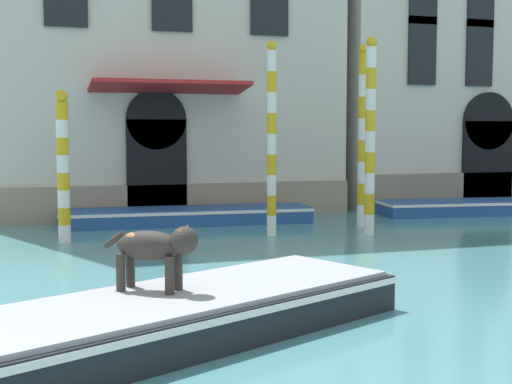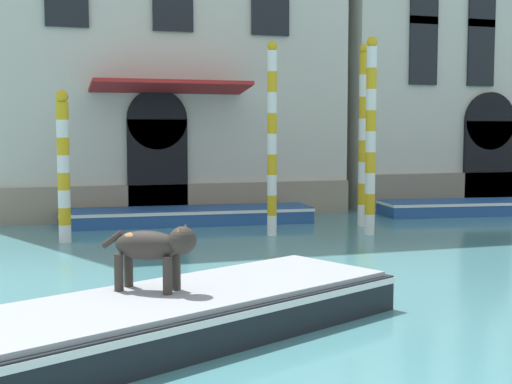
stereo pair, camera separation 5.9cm
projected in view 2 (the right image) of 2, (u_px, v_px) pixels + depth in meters
The scene contains 9 objects.
palazzo_right at pixel (455, 19), 25.16m from camera, with size 10.13×6.13×12.72m.
boat_foreground at pixel (143, 321), 8.11m from camera, with size 7.06×4.61×0.53m.
dog_on_deck at pixel (154, 247), 8.48m from camera, with size 1.06×0.81×0.82m.
boat_moored_near_palazzo at pixel (188, 215), 18.57m from camera, with size 6.57×1.90×0.42m.
boat_moored_far at pixel (467, 207), 20.60m from camera, with size 5.19×2.05×0.41m.
mooring_pole_0 at pixel (272, 139), 16.32m from camera, with size 0.23×0.23×4.46m.
mooring_pole_1 at pixel (363, 135), 17.97m from camera, with size 0.24×0.24×4.59m.
mooring_pole_2 at pixel (63, 166), 15.43m from camera, with size 0.28×0.28×3.30m.
mooring_pole_4 at pixel (371, 136), 16.46m from camera, with size 0.25×0.25×4.58m.
Camera 2 is at (-2.90, -1.26, 2.46)m, focal length 50.00 mm.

